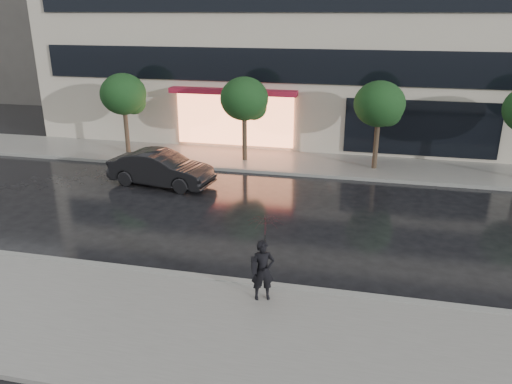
% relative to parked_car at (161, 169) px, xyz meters
% --- Properties ---
extents(ground, '(120.00, 120.00, 0.00)m').
position_rel_parked_car_xyz_m(ground, '(5.52, -6.00, -0.71)').
color(ground, black).
rests_on(ground, ground).
extents(sidewalk_near, '(60.00, 4.50, 0.12)m').
position_rel_parked_car_xyz_m(sidewalk_near, '(5.52, -9.25, -0.65)').
color(sidewalk_near, slate).
rests_on(sidewalk_near, ground).
extents(sidewalk_far, '(60.00, 3.50, 0.12)m').
position_rel_parked_car_xyz_m(sidewalk_far, '(5.52, 4.25, -0.65)').
color(sidewalk_far, slate).
rests_on(sidewalk_far, ground).
extents(curb_near, '(60.00, 0.25, 0.14)m').
position_rel_parked_car_xyz_m(curb_near, '(5.52, -7.00, -0.64)').
color(curb_near, gray).
rests_on(curb_near, ground).
extents(curb_far, '(60.00, 0.25, 0.14)m').
position_rel_parked_car_xyz_m(curb_far, '(5.52, 2.50, -0.64)').
color(curb_far, gray).
rests_on(curb_far, ground).
extents(bg_building_left, '(14.00, 10.00, 12.00)m').
position_rel_parked_car_xyz_m(bg_building_left, '(-22.48, 20.00, 5.29)').
color(bg_building_left, '#59544F').
rests_on(bg_building_left, ground).
extents(tree_far_west, '(2.20, 2.20, 3.99)m').
position_rel_parked_car_xyz_m(tree_far_west, '(-3.42, 4.03, 2.21)').
color(tree_far_west, '#33261C').
rests_on(tree_far_west, ground).
extents(tree_mid_west, '(2.20, 2.20, 3.99)m').
position_rel_parked_car_xyz_m(tree_mid_west, '(2.58, 4.03, 2.21)').
color(tree_mid_west, '#33261C').
rests_on(tree_mid_west, ground).
extents(tree_mid_east, '(2.20, 2.20, 3.99)m').
position_rel_parked_car_xyz_m(tree_mid_east, '(8.58, 4.03, 2.21)').
color(tree_mid_east, '#33261C').
rests_on(tree_mid_east, ground).
extents(parked_car, '(4.47, 2.05, 1.42)m').
position_rel_parked_car_xyz_m(parked_car, '(0.00, 0.00, 0.00)').
color(parked_car, black).
rests_on(parked_car, ground).
extents(pedestrian_with_umbrella, '(1.11, 1.12, 2.17)m').
position_rel_parked_car_xyz_m(pedestrian_with_umbrella, '(5.93, -7.66, 0.83)').
color(pedestrian_with_umbrella, black).
rests_on(pedestrian_with_umbrella, sidewalk_near).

